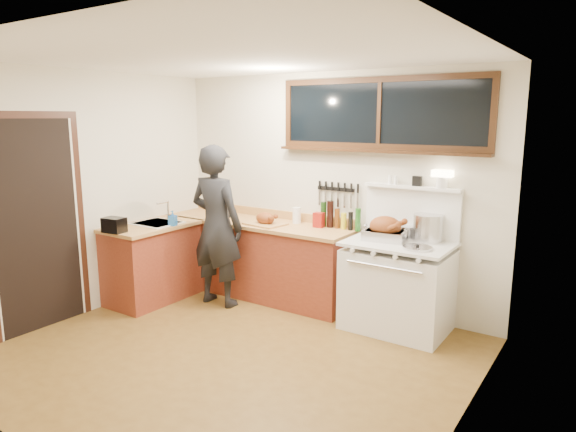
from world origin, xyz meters
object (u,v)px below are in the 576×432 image
Objects in this scene: vintage_stove at (398,284)px; man at (217,226)px; cutting_board at (265,220)px; roast_turkey at (386,230)px.

man is at bearing -166.51° from vintage_stove.
roast_turkey is (1.43, 0.08, 0.05)m from cutting_board.
cutting_board is 1.44m from roast_turkey.
roast_turkey is at bearing 3.10° from cutting_board.
man is at bearing -133.90° from cutting_board.
roast_turkey is at bearing 178.34° from vintage_stove.
man is at bearing -165.29° from roast_turkey.
man reaches higher than vintage_stove.
man is (-1.97, -0.47, 0.44)m from vintage_stove.
vintage_stove is 1.66m from cutting_board.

